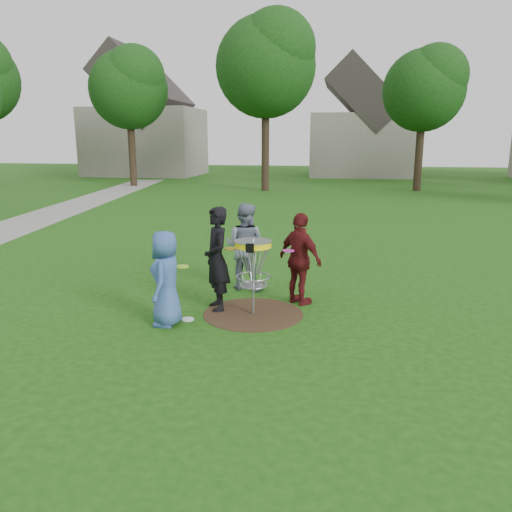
% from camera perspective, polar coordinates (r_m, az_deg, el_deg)
% --- Properties ---
extents(ground, '(100.00, 100.00, 0.00)m').
position_cam_1_polar(ground, '(9.01, -0.32, -6.63)').
color(ground, '#19470F').
rests_on(ground, ground).
extents(dirt_patch, '(1.80, 1.80, 0.01)m').
position_cam_1_polar(dirt_patch, '(9.01, -0.32, -6.61)').
color(dirt_patch, '#47331E').
rests_on(dirt_patch, ground).
extents(concrete_path, '(7.75, 39.92, 0.02)m').
position_cam_1_polar(concrete_path, '(20.19, -25.21, 3.31)').
color(concrete_path, '#9E9E99').
rests_on(concrete_path, ground).
extents(player_blue, '(0.56, 0.82, 1.61)m').
position_cam_1_polar(player_blue, '(8.43, -10.25, -2.54)').
color(player_blue, '#375997').
rests_on(player_blue, ground).
extents(player_black, '(0.73, 0.82, 1.90)m').
position_cam_1_polar(player_black, '(9.04, -4.51, -0.34)').
color(player_black, black).
rests_on(player_black, ground).
extents(player_grey, '(1.00, 0.86, 1.80)m').
position_cam_1_polar(player_grey, '(10.29, -1.27, 1.10)').
color(player_grey, slate).
rests_on(player_grey, ground).
extents(player_maroon, '(1.06, 0.98, 1.74)m').
position_cam_1_polar(player_maroon, '(9.35, 5.07, -0.36)').
color(player_maroon, '#591417').
rests_on(player_maroon, ground).
extents(disc_on_grass, '(0.22, 0.22, 0.02)m').
position_cam_1_polar(disc_on_grass, '(8.81, -7.83, -7.18)').
color(disc_on_grass, silver).
rests_on(disc_on_grass, ground).
extents(disc_golf_basket, '(0.66, 0.67, 1.38)m').
position_cam_1_polar(disc_golf_basket, '(8.72, -0.33, -0.32)').
color(disc_golf_basket, '#9EA0A5').
rests_on(disc_golf_basket, ground).
extents(held_discs, '(1.88, 2.07, 0.19)m').
position_cam_1_polar(held_discs, '(9.07, -2.04, 0.61)').
color(held_discs, '#94D417').
rests_on(held_discs, ground).
extents(tree_row, '(51.20, 17.42, 9.90)m').
position_cam_1_polar(tree_row, '(29.20, 7.95, 19.34)').
color(tree_row, '#38281C').
rests_on(tree_row, ground).
extents(house_row, '(44.50, 10.65, 11.62)m').
position_cam_1_polar(house_row, '(41.56, 14.59, 14.37)').
color(house_row, gray).
rests_on(house_row, ground).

